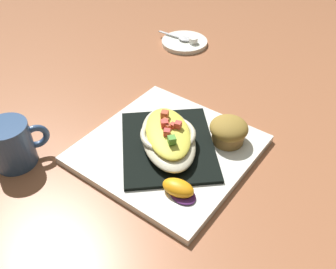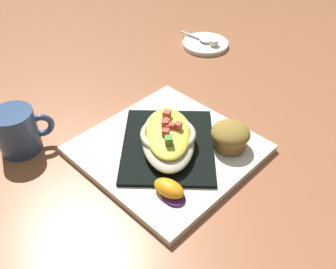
{
  "view_description": "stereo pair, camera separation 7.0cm",
  "coord_description": "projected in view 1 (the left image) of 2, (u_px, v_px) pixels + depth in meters",
  "views": [
    {
      "loc": [
        -0.41,
        -0.33,
        0.5
      ],
      "look_at": [
        0.0,
        0.0,
        0.04
      ],
      "focal_mm": 40.26,
      "sensor_mm": 36.0,
      "label": 1
    },
    {
      "loc": [
        -0.37,
        -0.38,
        0.5
      ],
      "look_at": [
        0.0,
        0.0,
        0.04
      ],
      "focal_mm": 40.26,
      "sensor_mm": 36.0,
      "label": 2
    }
  ],
  "objects": [
    {
      "name": "muffin",
      "position": [
        229.0,
        130.0,
        0.71
      ],
      "size": [
        0.07,
        0.07,
        0.05
      ],
      "color": "olive",
      "rests_on": "square_plate"
    },
    {
      "name": "ground_plane",
      "position": [
        168.0,
        152.0,
        0.73
      ],
      "size": [
        2.6,
        2.6,
        0.0
      ],
      "primitive_type": "plane",
      "color": "#9C5D3C"
    },
    {
      "name": "creamer_saucer",
      "position": [
        184.0,
        42.0,
        1.06
      ],
      "size": [
        0.13,
        0.13,
        0.01
      ],
      "primitive_type": "cylinder",
      "color": "white",
      "rests_on": "ground_plane"
    },
    {
      "name": "creamer_cup_0",
      "position": [
        193.0,
        40.0,
        1.04
      ],
      "size": [
        0.02,
        0.02,
        0.02
      ],
      "primitive_type": "cylinder",
      "color": "white",
      "rests_on": "creamer_saucer"
    },
    {
      "name": "spoon",
      "position": [
        183.0,
        38.0,
        1.05
      ],
      "size": [
        0.03,
        0.11,
        0.01
      ],
      "color": "silver",
      "rests_on": "creamer_saucer"
    },
    {
      "name": "coffee_mug",
      "position": [
        13.0,
        146.0,
        0.68
      ],
      "size": [
        0.1,
        0.08,
        0.09
      ],
      "color": "#314B73",
      "rests_on": "ground_plane"
    },
    {
      "name": "orange_garnish",
      "position": [
        179.0,
        189.0,
        0.62
      ],
      "size": [
        0.04,
        0.07,
        0.03
      ],
      "color": "#4D2057",
      "rests_on": "square_plate"
    },
    {
      "name": "folded_napkin",
      "position": [
        168.0,
        145.0,
        0.72
      ],
      "size": [
        0.27,
        0.27,
        0.01
      ],
      "primitive_type": "cube",
      "rotation": [
        0.0,
        0.0,
        0.78
      ],
      "color": "black",
      "rests_on": "square_plate"
    },
    {
      "name": "square_plate",
      "position": [
        168.0,
        149.0,
        0.72
      ],
      "size": [
        0.31,
        0.31,
        0.01
      ],
      "primitive_type": "cube",
      "rotation": [
        0.0,
        0.0,
        0.04
      ],
      "color": "white",
      "rests_on": "ground_plane"
    },
    {
      "name": "gratin_dish",
      "position": [
        168.0,
        136.0,
        0.7
      ],
      "size": [
        0.19,
        0.2,
        0.05
      ],
      "color": "beige",
      "rests_on": "folded_napkin"
    }
  ]
}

